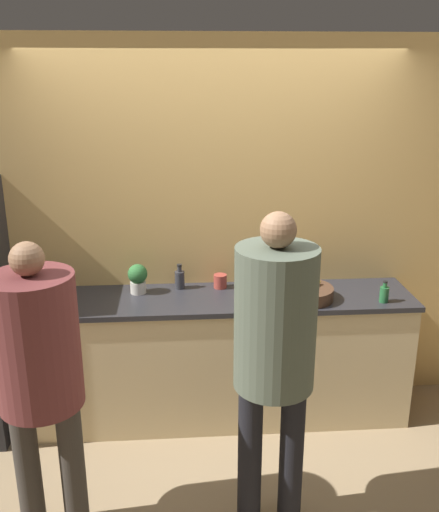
{
  "coord_description": "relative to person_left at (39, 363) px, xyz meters",
  "views": [
    {
      "loc": [
        -0.25,
        -3.23,
        2.39
      ],
      "look_at": [
        0.0,
        0.13,
        1.27
      ],
      "focal_mm": 40.0,
      "sensor_mm": 36.0,
      "label": 1
    }
  ],
  "objects": [
    {
      "name": "fruit_bowl",
      "position": [
        1.53,
        0.92,
        -0.05
      ],
      "size": [
        0.37,
        0.37,
        0.12
      ],
      "color": "#4C3323",
      "rests_on": "counter"
    },
    {
      "name": "counter",
      "position": [
        0.95,
        1.02,
        -0.55
      ],
      "size": [
        2.65,
        0.59,
        0.92
      ],
      "color": "beige",
      "rests_on": "ground_plane"
    },
    {
      "name": "ground_plane",
      "position": [
        0.95,
        0.69,
        -1.01
      ],
      "size": [
        14.0,
        14.0,
        0.0
      ],
      "primitive_type": "plane",
      "color": "#9E8460"
    },
    {
      "name": "wall_back",
      "position": [
        0.95,
        1.3,
        0.29
      ],
      "size": [
        5.2,
        0.06,
        2.6
      ],
      "color": "#E0B266",
      "rests_on": "ground_plane"
    },
    {
      "name": "utensil_crock",
      "position": [
        1.35,
        1.12,
        -0.01
      ],
      "size": [
        0.1,
        0.1,
        0.28
      ],
      "color": "#ADA393",
      "rests_on": "counter"
    },
    {
      "name": "cup_red",
      "position": [
        0.98,
        1.17,
        -0.04
      ],
      "size": [
        0.09,
        0.09,
        0.1
      ],
      "color": "#A33D33",
      "rests_on": "counter"
    },
    {
      "name": "bottle_dark",
      "position": [
        0.7,
        1.17,
        -0.02
      ],
      "size": [
        0.07,
        0.07,
        0.18
      ],
      "color": "#333338",
      "rests_on": "counter"
    },
    {
      "name": "bottle_green",
      "position": [
        2.04,
        0.83,
        -0.03
      ],
      "size": [
        0.06,
        0.06,
        0.15
      ],
      "color": "#236033",
      "rests_on": "counter"
    },
    {
      "name": "person_left",
      "position": [
        0.0,
        0.0,
        0.0
      ],
      "size": [
        0.42,
        0.42,
        1.63
      ],
      "color": "#38332D",
      "rests_on": "ground_plane"
    },
    {
      "name": "potted_plant",
      "position": [
        0.42,
        1.11,
        0.02
      ],
      "size": [
        0.13,
        0.13,
        0.2
      ],
      "color": "beige",
      "rests_on": "counter"
    },
    {
      "name": "person_center",
      "position": [
        1.17,
        -0.0,
        0.07
      ],
      "size": [
        0.41,
        0.41,
        1.75
      ],
      "color": "black",
      "rests_on": "ground_plane"
    }
  ]
}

